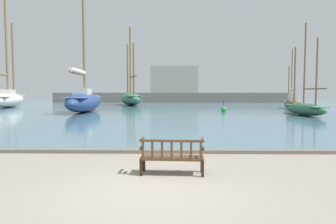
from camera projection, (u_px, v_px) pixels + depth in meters
name	position (u px, v px, depth m)	size (l,w,h in m)	color
ground_plane	(149.00, 189.00, 6.45)	(160.00, 160.00, 0.00)	gray
harbor_water	(170.00, 104.00, 50.34)	(100.00, 80.00, 0.08)	slate
quay_edge_kerb	(158.00, 151.00, 10.29)	(40.00, 0.30, 0.12)	#675F54
park_bench	(172.00, 156.00, 7.60)	(1.63, 0.61, 0.92)	black
sailboat_outer_starboard	(8.00, 98.00, 39.46)	(5.14, 12.28, 13.96)	silver
sailboat_far_port	(291.00, 103.00, 36.00)	(2.12, 5.56, 7.15)	brown
sailboat_mid_port	(84.00, 101.00, 30.19)	(3.20, 12.46, 12.17)	navy
sailboat_outer_port	(131.00, 98.00, 45.38)	(5.47, 10.86, 11.72)	#2D6647
sailboat_distant_harbor	(304.00, 107.00, 25.87)	(1.95, 6.45, 7.91)	#2D6647
channel_buoy	(224.00, 109.00, 30.04)	(0.54, 0.54, 1.24)	green
far_breakwater	(171.00, 92.00, 57.08)	(44.34, 2.40, 6.99)	#66605B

